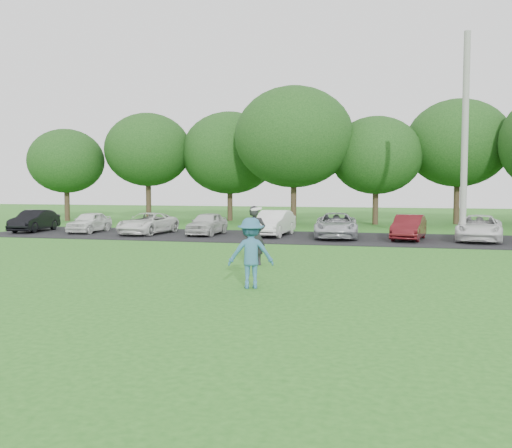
{
  "coord_description": "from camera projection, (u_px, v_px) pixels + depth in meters",
  "views": [
    {
      "loc": [
        4.24,
        -13.78,
        2.54
      ],
      "look_at": [
        0.0,
        3.5,
        1.3
      ],
      "focal_mm": 40.0,
      "sensor_mm": 36.0,
      "label": 1
    }
  ],
  "objects": [
    {
      "name": "ground",
      "position": [
        223.0,
        284.0,
        14.54
      ],
      "size": [
        100.0,
        100.0,
        0.0
      ],
      "primitive_type": "plane",
      "color": "#27651C",
      "rests_on": "ground"
    },
    {
      "name": "parking_lot",
      "position": [
        303.0,
        237.0,
        27.13
      ],
      "size": [
        32.0,
        6.5,
        0.03
      ],
      "primitive_type": "cube",
      "color": "black",
      "rests_on": "ground"
    },
    {
      "name": "utility_pole",
      "position": [
        465.0,
        138.0,
        24.53
      ],
      "size": [
        0.28,
        0.28,
        9.06
      ],
      "primitive_type": "cylinder",
      "color": "gray",
      "rests_on": "ground"
    },
    {
      "name": "frisbee_player",
      "position": [
        251.0,
        253.0,
        13.92
      ],
      "size": [
        1.25,
        0.93,
        2.01
      ],
      "color": "#31688C",
      "rests_on": "ground"
    },
    {
      "name": "camera_bystander",
      "position": [
        255.0,
        235.0,
        17.95
      ],
      "size": [
        0.76,
        0.57,
        1.87
      ],
      "color": "black",
      "rests_on": "ground"
    },
    {
      "name": "parked_cars",
      "position": [
        329.0,
        225.0,
        26.8
      ],
      "size": [
        30.49,
        4.5,
        1.24
      ],
      "color": "black",
      "rests_on": "parking_lot"
    },
    {
      "name": "tree_row",
      "position": [
        352.0,
        147.0,
        35.89
      ],
      "size": [
        42.39,
        9.85,
        8.64
      ],
      "color": "#38281C",
      "rests_on": "ground"
    }
  ]
}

